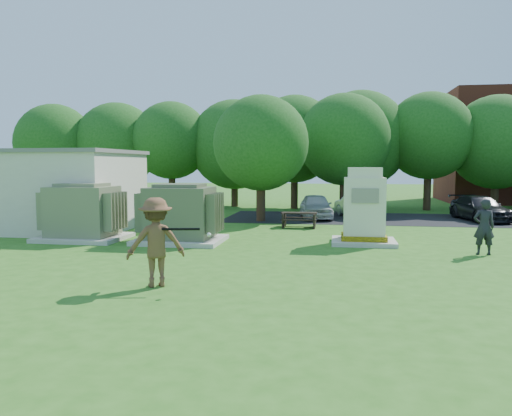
% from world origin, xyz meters
% --- Properties ---
extents(ground, '(120.00, 120.00, 0.00)m').
position_xyz_m(ground, '(0.00, 0.00, 0.00)').
color(ground, '#2D6619').
rests_on(ground, ground).
extents(service_building, '(10.00, 5.00, 3.20)m').
position_xyz_m(service_building, '(-11.00, 7.00, 1.60)').
color(service_building, beige).
rests_on(service_building, ground).
extents(service_building_roof, '(10.20, 5.20, 0.15)m').
position_xyz_m(service_building_roof, '(-11.00, 7.00, 3.27)').
color(service_building_roof, slate).
rests_on(service_building_roof, service_building).
extents(parking_strip, '(20.00, 6.00, 0.01)m').
position_xyz_m(parking_strip, '(7.00, 13.50, 0.01)').
color(parking_strip, '#232326').
rests_on(parking_strip, ground).
extents(transformer_left, '(3.00, 2.40, 2.07)m').
position_xyz_m(transformer_left, '(-6.50, 4.50, 0.97)').
color(transformer_left, beige).
rests_on(transformer_left, ground).
extents(transformer_right, '(3.00, 2.40, 2.07)m').
position_xyz_m(transformer_right, '(-2.80, 4.50, 0.97)').
color(transformer_right, beige).
rests_on(transformer_right, ground).
extents(generator_cabinet, '(2.17, 1.78, 2.65)m').
position_xyz_m(generator_cabinet, '(3.60, 5.17, 1.16)').
color(generator_cabinet, beige).
rests_on(generator_cabinet, ground).
extents(picnic_table, '(1.54, 1.16, 0.66)m').
position_xyz_m(picnic_table, '(1.04, 9.33, 0.41)').
color(picnic_table, black).
rests_on(picnic_table, ground).
extents(batter, '(1.50, 1.25, 2.01)m').
position_xyz_m(batter, '(-1.33, -1.78, 1.01)').
color(batter, brown).
rests_on(batter, ground).
extents(person_by_generator, '(0.63, 0.42, 1.71)m').
position_xyz_m(person_by_generator, '(7.10, 3.62, 0.86)').
color(person_by_generator, black).
rests_on(person_by_generator, ground).
extents(car_white, '(2.01, 3.87, 1.26)m').
position_xyz_m(car_white, '(1.59, 13.13, 0.63)').
color(car_white, silver).
rests_on(car_white, ground).
extents(car_silver_a, '(2.51, 4.00, 1.25)m').
position_xyz_m(car_silver_a, '(3.72, 13.81, 0.62)').
color(car_silver_a, '#BABAC0').
rests_on(car_silver_a, ground).
extents(car_dark, '(2.48, 4.40, 1.20)m').
position_xyz_m(car_dark, '(9.58, 13.50, 0.60)').
color(car_dark, black).
rests_on(car_dark, ground).
extents(batting_equipment, '(1.35, 0.26, 0.17)m').
position_xyz_m(batting_equipment, '(-0.73, -1.86, 1.30)').
color(batting_equipment, black).
rests_on(batting_equipment, ground).
extents(tree_row, '(41.30, 13.30, 7.30)m').
position_xyz_m(tree_row, '(1.75, 18.50, 4.15)').
color(tree_row, '#47301E').
rests_on(tree_row, ground).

